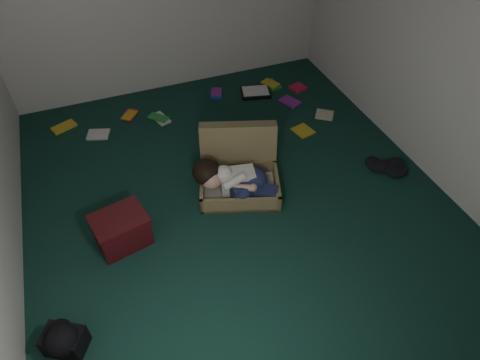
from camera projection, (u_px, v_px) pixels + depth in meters
floor at (235, 195)px, 4.29m from camera, size 4.50×4.50×0.00m
wall_front at (412, 334)px, 1.88m from camera, size 4.50×0.00×4.50m
wall_right at (438, 40)px, 3.91m from camera, size 0.00×4.50×4.50m
suitcase at (239, 170)px, 4.31m from camera, size 0.98×0.97×0.57m
person at (234, 180)px, 4.14m from camera, size 0.77×0.60×0.35m
maroon_bin at (122, 230)px, 3.77m from camera, size 0.53×0.45×0.32m
backpack at (65, 340)px, 3.09m from camera, size 0.45×0.43×0.21m
clothing_pile at (393, 165)px, 4.52m from camera, size 0.48×0.42×0.14m
paper_tray at (255, 92)px, 5.61m from camera, size 0.43×0.36×0.05m
book_scatter at (221, 109)px, 5.37m from camera, size 3.23×1.37×0.02m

